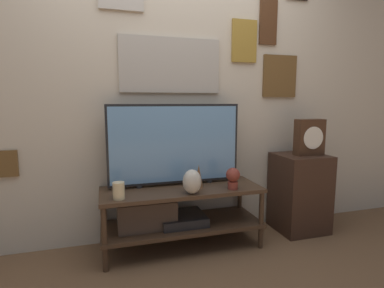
{
  "coord_description": "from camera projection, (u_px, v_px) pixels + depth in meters",
  "views": [
    {
      "loc": [
        -0.58,
        -1.96,
        1.16
      ],
      "look_at": [
        0.08,
        0.27,
        0.84
      ],
      "focal_mm": 28.0,
      "sensor_mm": 36.0,
      "label": 1
    }
  ],
  "objects": [
    {
      "name": "ground_plane",
      "position": [
        191.0,
        263.0,
        2.18
      ],
      "size": [
        12.0,
        12.0,
        0.0
      ],
      "primitive_type": "plane",
      "color": "brown"
    },
    {
      "name": "wall_back",
      "position": [
        174.0,
        79.0,
        2.51
      ],
      "size": [
        6.4,
        0.08,
        2.7
      ],
      "color": "beige",
      "rests_on": "ground_plane"
    },
    {
      "name": "media_console",
      "position": [
        170.0,
        211.0,
        2.37
      ],
      "size": [
        1.26,
        0.46,
        0.49
      ],
      "color": "#422D1E",
      "rests_on": "ground_plane"
    },
    {
      "name": "television",
      "position": [
        175.0,
        144.0,
        2.41
      ],
      "size": [
        1.07,
        0.05,
        0.66
      ],
      "color": "black",
      "rests_on": "media_console"
    },
    {
      "name": "vase_slim_bronze",
      "position": [
        199.0,
        176.0,
        2.37
      ],
      "size": [
        0.07,
        0.07,
        0.18
      ],
      "color": "brown",
      "rests_on": "media_console"
    },
    {
      "name": "vase_urn_stoneware",
      "position": [
        192.0,
        182.0,
        2.21
      ],
      "size": [
        0.14,
        0.13,
        0.18
      ],
      "color": "beige",
      "rests_on": "media_console"
    },
    {
      "name": "candle_jar",
      "position": [
        119.0,
        191.0,
        2.09
      ],
      "size": [
        0.08,
        0.08,
        0.12
      ],
      "color": "beige",
      "rests_on": "media_console"
    },
    {
      "name": "decorative_bust",
      "position": [
        233.0,
        177.0,
        2.33
      ],
      "size": [
        0.11,
        0.11,
        0.17
      ],
      "color": "brown",
      "rests_on": "media_console"
    },
    {
      "name": "side_table",
      "position": [
        299.0,
        192.0,
        2.72
      ],
      "size": [
        0.43,
        0.41,
        0.7
      ],
      "color": "#382319",
      "rests_on": "ground_plane"
    },
    {
      "name": "mantel_clock",
      "position": [
        309.0,
        137.0,
        2.64
      ],
      "size": [
        0.26,
        0.11,
        0.32
      ],
      "color": "#422819",
      "rests_on": "side_table"
    }
  ]
}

